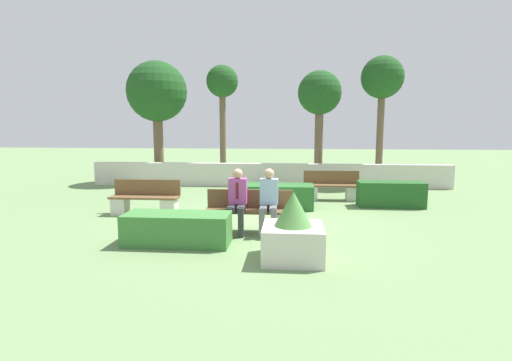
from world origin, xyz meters
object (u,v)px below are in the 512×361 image
at_px(person_seated_woman, 269,198).
at_px(planter_corner_left, 293,233).
at_px(bench_front, 249,216).
at_px(bench_right_side, 332,189).
at_px(person_seated_man, 237,198).
at_px(tree_leftmost, 157,93).
at_px(tree_rightmost, 382,81).
at_px(bench_left_side, 145,202).
at_px(tree_center_left, 222,87).
at_px(tree_center_right, 320,96).

bearing_deg(person_seated_woman, planter_corner_left, -72.90).
distance_m(bench_front, bench_right_side, 4.42).
xyz_separation_m(bench_right_side, person_seated_man, (-2.37, -4.01, 0.42)).
bearing_deg(person_seated_man, bench_front, 31.55).
height_order(bench_right_side, person_seated_woman, person_seated_woman).
distance_m(planter_corner_left, tree_leftmost, 11.00).
distance_m(person_seated_woman, tree_rightmost, 8.64).
bearing_deg(tree_rightmost, planter_corner_left, -110.46).
relative_size(bench_left_side, bench_right_side, 1.03).
bearing_deg(tree_center_left, bench_front, -76.45).
height_order(planter_corner_left, tree_rightmost, tree_rightmost).
xyz_separation_m(bench_right_side, tree_rightmost, (2.05, 3.11, 3.55)).
distance_m(bench_front, tree_rightmost, 8.88).
distance_m(person_seated_man, tree_rightmost, 8.95).
distance_m(bench_front, tree_center_right, 7.87).
bearing_deg(tree_center_left, bench_right_side, -43.36).
bearing_deg(tree_center_right, tree_rightmost, -0.83).
xyz_separation_m(bench_left_side, tree_leftmost, (-1.61, 5.95, 3.19)).
bearing_deg(bench_left_side, tree_center_right, 47.71).
height_order(bench_left_side, tree_center_left, tree_center_left).
bearing_deg(bench_left_side, person_seated_man, -33.05).
bearing_deg(bench_right_side, tree_center_right, 100.45).
relative_size(bench_left_side, tree_center_right, 0.41).
height_order(bench_right_side, person_seated_man, person_seated_man).
xyz_separation_m(bench_front, tree_rightmost, (4.19, 6.98, 3.54)).
relative_size(planter_corner_left, tree_center_left, 0.25).
distance_m(bench_left_side, tree_center_right, 7.94).
distance_m(person_seated_man, planter_corner_left, 2.01).
relative_size(bench_left_side, tree_rightmost, 0.36).
height_order(bench_left_side, bench_right_side, same).
xyz_separation_m(bench_front, bench_right_side, (2.14, 3.87, -0.01)).
bearing_deg(person_seated_man, bench_right_side, 59.42).
bearing_deg(tree_rightmost, tree_center_left, 173.94).
bearing_deg(bench_left_side, person_seated_woman, -27.56).
bearing_deg(tree_leftmost, person_seated_woman, -57.12).
relative_size(bench_right_side, person_seated_woman, 1.24).
relative_size(tree_leftmost, tree_center_right, 1.11).
distance_m(planter_corner_left, tree_center_right, 9.29).
bearing_deg(person_seated_woman, bench_left_side, 154.59).
bearing_deg(tree_rightmost, person_seated_woman, -117.82).
height_order(person_seated_man, tree_leftmost, tree_leftmost).
height_order(bench_right_side, tree_center_left, tree_center_left).
xyz_separation_m(tree_center_left, tree_center_right, (3.77, -0.61, -0.43)).
bearing_deg(person_seated_woman, tree_center_left, 106.32).
bearing_deg(tree_center_right, bench_front, -105.44).
bearing_deg(bench_left_side, tree_leftmost, 102.95).
height_order(bench_right_side, tree_rightmost, tree_rightmost).
xyz_separation_m(tree_center_left, tree_rightmost, (6.03, -0.64, 0.10)).
distance_m(person_seated_man, person_seated_woman, 0.66).
xyz_separation_m(tree_center_right, tree_rightmost, (2.26, -0.03, 0.53)).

